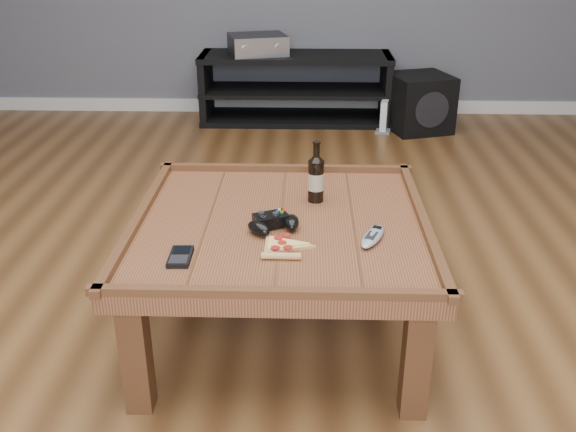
{
  "coord_description": "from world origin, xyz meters",
  "views": [
    {
      "loc": [
        0.08,
        -1.98,
        1.39
      ],
      "look_at": [
        0.03,
        -0.11,
        0.52
      ],
      "focal_mm": 40.0,
      "sensor_mm": 36.0,
      "label": 1
    }
  ],
  "objects_px": {
    "remote_control": "(373,236)",
    "subwoofer": "(419,103)",
    "game_console": "(384,117)",
    "coffee_table": "(281,237)",
    "beer_bottle": "(316,177)",
    "game_controller": "(274,223)",
    "smartphone": "(180,257)",
    "pizza_slice": "(282,247)",
    "av_receiver": "(258,44)",
    "media_console": "(296,89)"
  },
  "relations": [
    {
      "from": "media_console",
      "to": "game_controller",
      "type": "bearing_deg",
      "value": -90.42
    },
    {
      "from": "game_console",
      "to": "coffee_table",
      "type": "bearing_deg",
      "value": -91.98
    },
    {
      "from": "game_controller",
      "to": "subwoofer",
      "type": "relative_size",
      "value": 0.37
    },
    {
      "from": "game_controller",
      "to": "coffee_table",
      "type": "bearing_deg",
      "value": 47.95
    },
    {
      "from": "av_receiver",
      "to": "subwoofer",
      "type": "height_order",
      "value": "av_receiver"
    },
    {
      "from": "pizza_slice",
      "to": "game_console",
      "type": "relative_size",
      "value": 0.95
    },
    {
      "from": "game_controller",
      "to": "remote_control",
      "type": "distance_m",
      "value": 0.33
    },
    {
      "from": "smartphone",
      "to": "subwoofer",
      "type": "xyz_separation_m",
      "value": [
        1.18,
        2.82,
        -0.26
      ]
    },
    {
      "from": "media_console",
      "to": "remote_control",
      "type": "distance_m",
      "value": 2.91
    },
    {
      "from": "game_controller",
      "to": "smartphone",
      "type": "bearing_deg",
      "value": -166.7
    },
    {
      "from": "coffee_table",
      "to": "remote_control",
      "type": "relative_size",
      "value": 5.64
    },
    {
      "from": "beer_bottle",
      "to": "game_controller",
      "type": "distance_m",
      "value": 0.29
    },
    {
      "from": "pizza_slice",
      "to": "av_receiver",
      "type": "distance_m",
      "value": 2.96
    },
    {
      "from": "game_controller",
      "to": "smartphone",
      "type": "distance_m",
      "value": 0.35
    },
    {
      "from": "coffee_table",
      "to": "av_receiver",
      "type": "bearing_deg",
      "value": 95.72
    },
    {
      "from": "beer_bottle",
      "to": "smartphone",
      "type": "distance_m",
      "value": 0.62
    },
    {
      "from": "media_console",
      "to": "av_receiver",
      "type": "xyz_separation_m",
      "value": [
        -0.27,
        -0.0,
        0.32
      ]
    },
    {
      "from": "beer_bottle",
      "to": "pizza_slice",
      "type": "relative_size",
      "value": 1.05
    },
    {
      "from": "beer_bottle",
      "to": "av_receiver",
      "type": "height_order",
      "value": "beer_bottle"
    },
    {
      "from": "game_controller",
      "to": "subwoofer",
      "type": "height_order",
      "value": "game_controller"
    },
    {
      "from": "smartphone",
      "to": "game_console",
      "type": "height_order",
      "value": "smartphone"
    },
    {
      "from": "beer_bottle",
      "to": "smartphone",
      "type": "relative_size",
      "value": 1.82
    },
    {
      "from": "game_controller",
      "to": "beer_bottle",
      "type": "bearing_deg",
      "value": 35.53
    },
    {
      "from": "av_receiver",
      "to": "game_console",
      "type": "relative_size",
      "value": 2.06
    },
    {
      "from": "remote_control",
      "to": "subwoofer",
      "type": "relative_size",
      "value": 0.37
    },
    {
      "from": "subwoofer",
      "to": "game_console",
      "type": "bearing_deg",
      "value": 171.26
    },
    {
      "from": "av_receiver",
      "to": "game_console",
      "type": "bearing_deg",
      "value": -30.41
    },
    {
      "from": "pizza_slice",
      "to": "subwoofer",
      "type": "relative_size",
      "value": 0.43
    },
    {
      "from": "remote_control",
      "to": "game_console",
      "type": "xyz_separation_m",
      "value": [
        0.34,
        2.64,
        -0.36
      ]
    },
    {
      "from": "smartphone",
      "to": "av_receiver",
      "type": "distance_m",
      "value": 3.02
    },
    {
      "from": "subwoofer",
      "to": "game_console",
      "type": "relative_size",
      "value": 2.19
    },
    {
      "from": "remote_control",
      "to": "subwoofer",
      "type": "bearing_deg",
      "value": 100.11
    },
    {
      "from": "subwoofer",
      "to": "media_console",
      "type": "bearing_deg",
      "value": 149.66
    },
    {
      "from": "coffee_table",
      "to": "game_controller",
      "type": "distance_m",
      "value": 0.11
    },
    {
      "from": "media_console",
      "to": "av_receiver",
      "type": "relative_size",
      "value": 2.99
    },
    {
      "from": "coffee_table",
      "to": "beer_bottle",
      "type": "height_order",
      "value": "beer_bottle"
    },
    {
      "from": "game_console",
      "to": "media_console",
      "type": "bearing_deg",
      "value": 171.77
    },
    {
      "from": "smartphone",
      "to": "av_receiver",
      "type": "bearing_deg",
      "value": 88.45
    },
    {
      "from": "beer_bottle",
      "to": "subwoofer",
      "type": "xyz_separation_m",
      "value": [
        0.77,
        2.36,
        -0.34
      ]
    },
    {
      "from": "subwoofer",
      "to": "coffee_table",
      "type": "bearing_deg",
      "value": -126.59
    },
    {
      "from": "game_controller",
      "to": "game_console",
      "type": "relative_size",
      "value": 0.81
    },
    {
      "from": "game_controller",
      "to": "remote_control",
      "type": "xyz_separation_m",
      "value": [
        0.32,
        -0.07,
        -0.01
      ]
    },
    {
      "from": "game_controller",
      "to": "av_receiver",
      "type": "xyz_separation_m",
      "value": [
        -0.25,
        2.81,
        0.09
      ]
    },
    {
      "from": "smartphone",
      "to": "remote_control",
      "type": "relative_size",
      "value": 0.68
    },
    {
      "from": "media_console",
      "to": "smartphone",
      "type": "relative_size",
      "value": 11.21
    },
    {
      "from": "remote_control",
      "to": "pizza_slice",
      "type": "bearing_deg",
      "value": -143.97
    },
    {
      "from": "game_console",
      "to": "smartphone",
      "type": "bearing_deg",
      "value": -96.19
    },
    {
      "from": "beer_bottle",
      "to": "game_controller",
      "type": "height_order",
      "value": "beer_bottle"
    },
    {
      "from": "coffee_table",
      "to": "beer_bottle",
      "type": "distance_m",
      "value": 0.26
    },
    {
      "from": "smartphone",
      "to": "game_console",
      "type": "distance_m",
      "value": 2.96
    }
  ]
}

